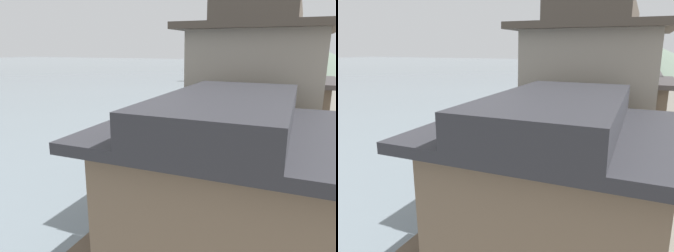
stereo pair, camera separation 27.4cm
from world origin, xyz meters
TOP-DOWN VIEW (x-y plane):
  - boat_moored_nearest at (6.00, 41.23)m, footprint 2.24×5.34m
  - boat_moored_second at (5.30, 10.04)m, footprint 1.14×5.38m
  - boat_moored_third at (2.04, 47.32)m, footprint 4.58×0.85m
  - boat_moored_far at (-2.16, 35.87)m, footprint 3.71×4.50m
  - boat_midriver_drifting at (-3.28, 17.19)m, footprint 3.14×4.63m
  - boat_midriver_upstream at (5.94, 53.09)m, footprint 1.81×4.48m
  - boat_upstream_distant at (0.32, 21.26)m, footprint 3.62×2.48m
  - house_waterfront_nearest at (11.18, 3.28)m, footprint 5.88×5.58m
  - house_waterfront_second at (11.09, 9.65)m, footprint 5.70×6.69m
  - house_waterfront_tall at (11.47, 15.65)m, footprint 6.45×5.48m
  - house_waterfront_narrow at (11.20, 20.88)m, footprint 5.92×5.69m
  - mooring_post_dock_mid at (7.68, 10.26)m, footprint 0.20×0.20m
  - mooring_post_dock_far at (7.68, 17.94)m, footprint 0.20×0.20m
  - stone_bridge at (0.00, 67.14)m, footprint 22.92×2.40m
  - hill_far_west at (-5.81, 128.71)m, footprint 55.79×55.79m
  - hill_far_centre at (4.98, 102.50)m, footprint 56.02×56.02m

SIDE VIEW (x-z plane):
  - boat_moored_nearest at x=6.00m, z-range -0.06..0.30m
  - boat_moored_far at x=-2.16m, z-range -0.06..0.32m
  - boat_moored_third at x=2.04m, z-range -0.07..0.36m
  - boat_midriver_drifting at x=-3.28m, z-range -0.10..0.46m
  - boat_midriver_upstream at x=5.94m, z-range -0.11..0.57m
  - boat_moored_second at x=5.30m, z-range -0.12..0.62m
  - boat_upstream_distant at x=0.32m, z-range -0.09..0.65m
  - mooring_post_dock_far at x=7.68m, z-range 0.67..1.56m
  - mooring_post_dock_mid at x=7.68m, z-range 0.67..1.58m
  - stone_bridge at x=0.00m, z-range 0.74..5.86m
  - house_waterfront_narrow at x=11.20m, z-range 0.62..6.76m
  - house_waterfront_tall at x=11.47m, z-range 0.62..6.76m
  - house_waterfront_nearest at x=11.18m, z-range 0.62..6.76m
  - house_waterfront_second at x=11.09m, z-range 0.61..9.35m
  - hill_far_centre at x=4.98m, z-range 0.00..13.20m
  - hill_far_west at x=-5.81m, z-range 0.00..18.58m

